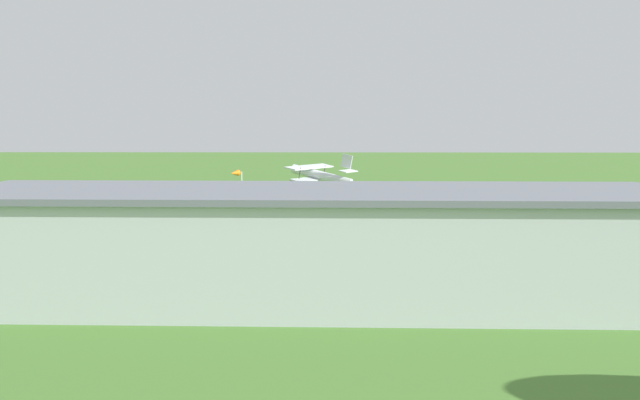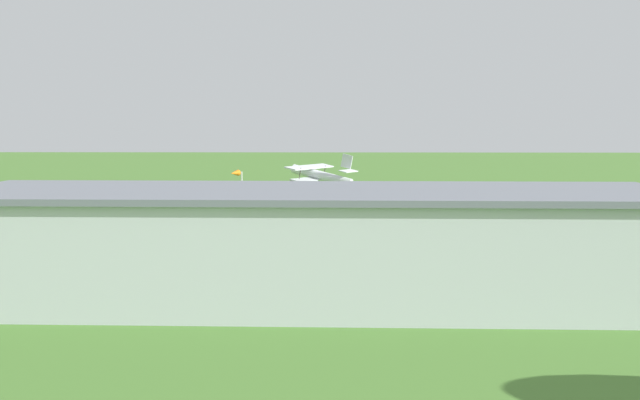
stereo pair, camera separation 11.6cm
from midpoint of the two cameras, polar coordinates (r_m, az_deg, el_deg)
The scene contains 9 objects.
ground_plane at distance 90.38m, azimuth -3.04°, elevation -1.44°, with size 400.00×400.00×0.00m, color #47752D.
hangar at distance 51.30m, azimuth -0.52°, elevation -2.81°, with size 40.12×14.99×6.27m.
biplane at distance 91.15m, azimuth -0.10°, elevation 1.56°, with size 7.35×7.87×3.92m.
car_green at distance 69.75m, azimuth -14.41°, elevation -2.77°, with size 2.09×4.06×1.74m.
person_beside_truck at distance 72.59m, azimuth 14.86°, elevation -2.53°, with size 0.44×0.44×1.65m.
person_walking_on_apron at distance 74.17m, azimuth 15.11°, elevation -2.33°, with size 0.51×0.51×1.77m.
person_near_hangar_door at distance 72.14m, azimuth -17.51°, elevation -2.68°, with size 0.53×0.53×1.55m.
person_by_parked_cars at distance 70.54m, azimuth 14.33°, elevation -2.72°, with size 0.50×0.50×1.67m.
windsock at distance 89.75m, azimuth -5.33°, elevation 1.47°, with size 1.31×1.43×5.27m.
Camera 1 is at (-6.48, 89.58, 10.10)m, focal length 51.32 mm.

